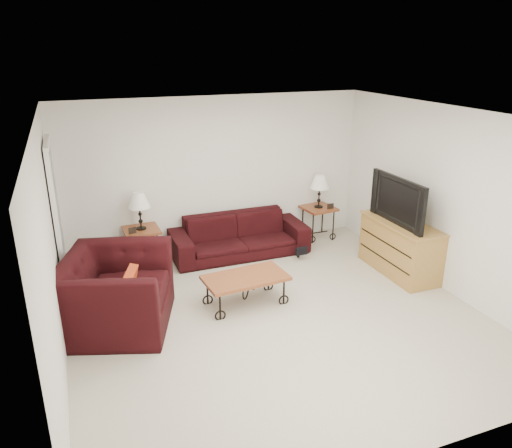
{
  "coord_description": "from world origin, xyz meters",
  "views": [
    {
      "loc": [
        -2.2,
        -5.02,
        3.25
      ],
      "look_at": [
        0.0,
        0.7,
        1.0
      ],
      "focal_mm": 34.62,
      "sensor_mm": 36.0,
      "label": 1
    }
  ],
  "objects_px": {
    "side_table_left": "(143,246)",
    "armchair": "(116,292)",
    "coffee_table": "(246,290)",
    "tv_stand": "(400,247)",
    "lamp_right": "(319,191)",
    "backpack": "(299,247)",
    "side_table_right": "(318,223)",
    "television": "(404,200)",
    "sofa": "(239,236)",
    "lamp_left": "(140,211)"
  },
  "relations": [
    {
      "from": "lamp_left",
      "to": "armchair",
      "type": "height_order",
      "value": "lamp_left"
    },
    {
      "from": "television",
      "to": "side_table_right",
      "type": "bearing_deg",
      "value": -164.41
    },
    {
      "from": "coffee_table",
      "to": "side_table_right",
      "type": "bearing_deg",
      "value": 41.69
    },
    {
      "from": "coffee_table",
      "to": "armchair",
      "type": "distance_m",
      "value": 1.64
    },
    {
      "from": "side_table_left",
      "to": "lamp_right",
      "type": "distance_m",
      "value": 3.1
    },
    {
      "from": "sofa",
      "to": "television",
      "type": "xyz_separation_m",
      "value": [
        1.99,
        -1.5,
        0.82
      ]
    },
    {
      "from": "tv_stand",
      "to": "television",
      "type": "relative_size",
      "value": 1.12
    },
    {
      "from": "armchair",
      "to": "tv_stand",
      "type": "xyz_separation_m",
      "value": [
        4.11,
        0.02,
        -0.05
      ]
    },
    {
      "from": "side_table_right",
      "to": "television",
      "type": "distance_m",
      "value": 1.94
    },
    {
      "from": "lamp_left",
      "to": "backpack",
      "type": "bearing_deg",
      "value": -15.87
    },
    {
      "from": "armchair",
      "to": "sofa",
      "type": "bearing_deg",
      "value": -35.28
    },
    {
      "from": "lamp_right",
      "to": "backpack",
      "type": "relative_size",
      "value": 1.49
    },
    {
      "from": "side_table_right",
      "to": "lamp_right",
      "type": "xyz_separation_m",
      "value": [
        0.0,
        0.0,
        0.57
      ]
    },
    {
      "from": "sofa",
      "to": "coffee_table",
      "type": "height_order",
      "value": "sofa"
    },
    {
      "from": "television",
      "to": "armchair",
      "type": "bearing_deg",
      "value": -89.69
    },
    {
      "from": "lamp_right",
      "to": "tv_stand",
      "type": "xyz_separation_m",
      "value": [
        0.49,
        -1.68,
        -0.46
      ]
    },
    {
      "from": "tv_stand",
      "to": "television",
      "type": "xyz_separation_m",
      "value": [
        -0.02,
        0.0,
        0.74
      ]
    },
    {
      "from": "side_table_left",
      "to": "tv_stand",
      "type": "xyz_separation_m",
      "value": [
        3.54,
        -1.68,
        0.11
      ]
    },
    {
      "from": "side_table_right",
      "to": "coffee_table",
      "type": "height_order",
      "value": "side_table_right"
    },
    {
      "from": "side_table_right",
      "to": "lamp_right",
      "type": "relative_size",
      "value": 1.0
    },
    {
      "from": "lamp_right",
      "to": "lamp_left",
      "type": "bearing_deg",
      "value": 180.0
    },
    {
      "from": "side_table_right",
      "to": "tv_stand",
      "type": "bearing_deg",
      "value": -73.78
    },
    {
      "from": "sofa",
      "to": "lamp_left",
      "type": "xyz_separation_m",
      "value": [
        -1.52,
        0.18,
        0.55
      ]
    },
    {
      "from": "armchair",
      "to": "backpack",
      "type": "xyz_separation_m",
      "value": [
        2.92,
        1.03,
        -0.26
      ]
    },
    {
      "from": "lamp_left",
      "to": "armchair",
      "type": "distance_m",
      "value": 1.84
    },
    {
      "from": "lamp_left",
      "to": "coffee_table",
      "type": "bearing_deg",
      "value": -59.29
    },
    {
      "from": "backpack",
      "to": "side_table_left",
      "type": "bearing_deg",
      "value": -171.87
    },
    {
      "from": "sofa",
      "to": "television",
      "type": "distance_m",
      "value": 2.62
    },
    {
      "from": "lamp_left",
      "to": "side_table_right",
      "type": "bearing_deg",
      "value": 0.0
    },
    {
      "from": "lamp_left",
      "to": "armchair",
      "type": "relative_size",
      "value": 0.42
    },
    {
      "from": "side_table_left",
      "to": "side_table_right",
      "type": "relative_size",
      "value": 1.01
    },
    {
      "from": "side_table_right",
      "to": "tv_stand",
      "type": "height_order",
      "value": "tv_stand"
    },
    {
      "from": "armchair",
      "to": "backpack",
      "type": "distance_m",
      "value": 3.11
    },
    {
      "from": "side_table_right",
      "to": "television",
      "type": "xyz_separation_m",
      "value": [
        0.47,
        -1.68,
        0.85
      ]
    },
    {
      "from": "side_table_left",
      "to": "backpack",
      "type": "xyz_separation_m",
      "value": [
        2.36,
        -0.67,
        -0.1
      ]
    },
    {
      "from": "lamp_right",
      "to": "backpack",
      "type": "xyz_separation_m",
      "value": [
        -0.69,
        -0.67,
        -0.66
      ]
    },
    {
      "from": "lamp_right",
      "to": "armchair",
      "type": "bearing_deg",
      "value": -154.85
    },
    {
      "from": "tv_stand",
      "to": "sofa",
      "type": "bearing_deg",
      "value": 143.39
    },
    {
      "from": "sofa",
      "to": "armchair",
      "type": "distance_m",
      "value": 2.59
    },
    {
      "from": "lamp_right",
      "to": "backpack",
      "type": "distance_m",
      "value": 1.17
    },
    {
      "from": "sofa",
      "to": "side_table_left",
      "type": "height_order",
      "value": "sofa"
    },
    {
      "from": "side_table_left",
      "to": "tv_stand",
      "type": "distance_m",
      "value": 3.92
    },
    {
      "from": "side_table_left",
      "to": "armchair",
      "type": "height_order",
      "value": "armchair"
    },
    {
      "from": "coffee_table",
      "to": "sofa",
      "type": "bearing_deg",
      "value": 73.66
    },
    {
      "from": "sofa",
      "to": "lamp_left",
      "type": "bearing_deg",
      "value": 173.26
    },
    {
      "from": "coffee_table",
      "to": "tv_stand",
      "type": "height_order",
      "value": "tv_stand"
    },
    {
      "from": "lamp_left",
      "to": "coffee_table",
      "type": "xyz_separation_m",
      "value": [
        1.06,
        -1.78,
        -0.67
      ]
    },
    {
      "from": "coffee_table",
      "to": "armchair",
      "type": "relative_size",
      "value": 0.78
    },
    {
      "from": "sofa",
      "to": "lamp_right",
      "type": "relative_size",
      "value": 3.85
    },
    {
      "from": "tv_stand",
      "to": "side_table_right",
      "type": "bearing_deg",
      "value": 106.22
    }
  ]
}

